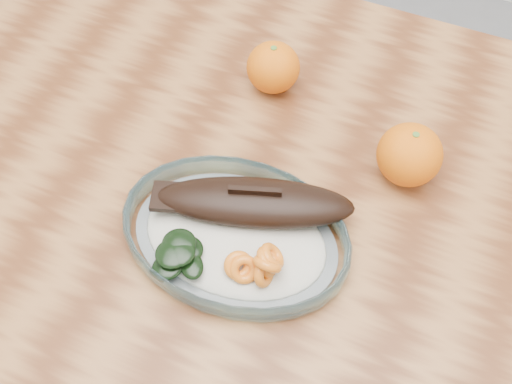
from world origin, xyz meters
TOP-DOWN VIEW (x-y plane):
  - dining_table at (0.00, 0.00)m, footprint 1.20×0.80m
  - plated_meal at (0.02, -0.06)m, footprint 0.49×0.49m
  - orange_left at (-0.04, 0.18)m, footprint 0.07×0.07m
  - orange_right at (0.17, 0.11)m, footprint 0.08×0.08m

SIDE VIEW (x-z plane):
  - dining_table at x=0.00m, z-range 0.28..1.03m
  - plated_meal at x=0.02m, z-range 0.73..0.81m
  - orange_left at x=-0.04m, z-range 0.75..0.82m
  - orange_right at x=0.17m, z-range 0.75..0.83m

